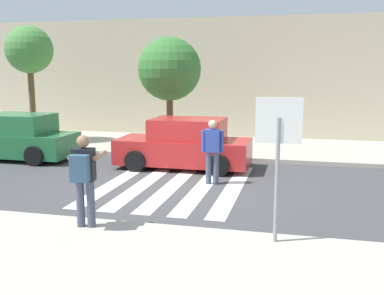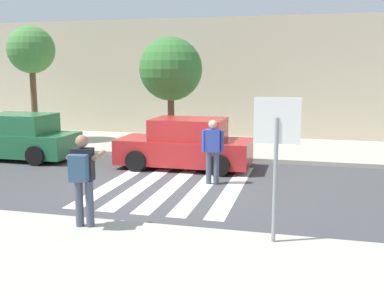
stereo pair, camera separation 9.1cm
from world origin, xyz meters
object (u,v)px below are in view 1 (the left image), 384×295
photographer_with_backpack (84,173)px  parked_car_green (16,138)px  parked_car_red (185,145)px  street_tree_west (29,51)px  pedestrian_crossing (212,148)px  street_tree_center (169,70)px  stop_sign (278,138)px

photographer_with_backpack → parked_car_green: (-5.61, 5.99, -0.44)m
parked_car_green → parked_car_red: 5.96m
photographer_with_backpack → street_tree_west: bearing=127.5°
pedestrian_crossing → street_tree_west: 9.82m
street_tree_center → parked_car_red: bearing=-63.2°
parked_car_red → street_tree_west: (-7.04, 2.75, 3.02)m
parked_car_green → parked_car_red: bearing=0.0°
stop_sign → photographer_with_backpack: bearing=-177.9°
stop_sign → street_tree_west: street_tree_west is taller
stop_sign → street_tree_center: size_ratio=0.61×
parked_car_green → street_tree_center: 5.79m
stop_sign → street_tree_west: (-10.16, 8.61, 1.82)m
stop_sign → pedestrian_crossing: 4.60m
street_tree_center → parked_car_green: bearing=-154.7°
parked_car_red → street_tree_west: bearing=158.7°
parked_car_red → parked_car_green: bearing=-180.0°
photographer_with_backpack → stop_sign: bearing=2.1°
stop_sign → photographer_with_backpack: size_ratio=1.42×
pedestrian_crossing → street_tree_center: bearing=120.3°
parked_car_green → parked_car_red: same height
street_tree_west → parked_car_red: bearing=-21.3°
pedestrian_crossing → stop_sign: bearing=-65.1°
parked_car_red → street_tree_center: 3.43m
street_tree_west → street_tree_center: bearing=-4.6°
pedestrian_crossing → street_tree_center: 5.12m
pedestrian_crossing → parked_car_green: pedestrian_crossing is taller
street_tree_west → street_tree_center: (5.90, -0.48, -0.72)m
parked_car_green → photographer_with_backpack: bearing=-46.8°
pedestrian_crossing → parked_car_red: size_ratio=0.42×
parked_car_red → street_tree_west: street_tree_west is taller
stop_sign → parked_car_red: (-3.12, 5.86, -1.20)m
stop_sign → parked_car_green: size_ratio=0.60×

